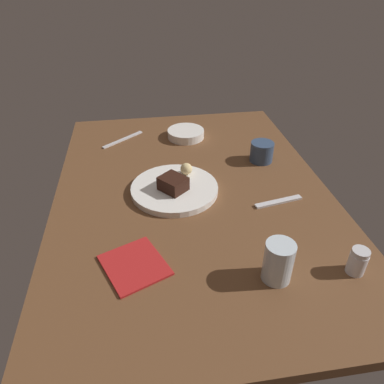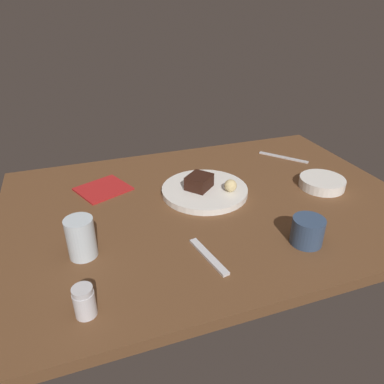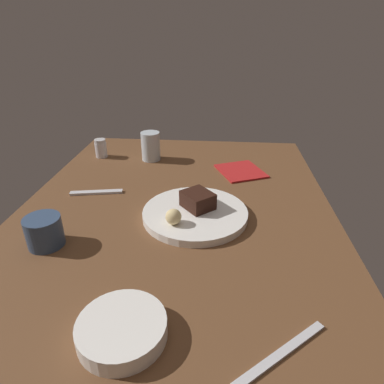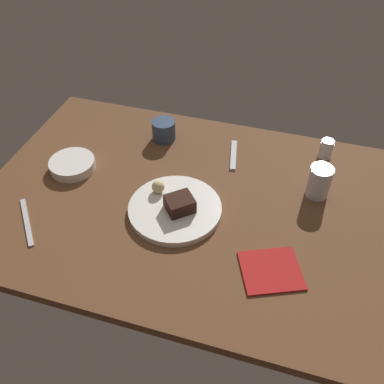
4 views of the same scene
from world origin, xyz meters
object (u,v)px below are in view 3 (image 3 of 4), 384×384
at_px(chocolate_cake_slice, 198,200).
at_px(dessert_spoon, 96,192).
at_px(side_bowl, 122,329).
at_px(butter_knife, 281,354).
at_px(coffee_cup, 44,231).
at_px(water_glass, 151,146).
at_px(dessert_plate, 195,214).
at_px(bread_roll, 173,217).
at_px(salt_shaker, 101,148).
at_px(folded_napkin, 241,171).

xyz_separation_m(chocolate_cake_slice, dessert_spoon, (-0.09, -0.30, -0.04)).
relative_size(side_bowl, dessert_spoon, 0.96).
bearing_deg(dessert_spoon, butter_knife, 122.41).
bearing_deg(dessert_spoon, coffee_cup, 73.48).
relative_size(coffee_cup, butter_knife, 0.42).
height_order(water_glass, coffee_cup, water_glass).
bearing_deg(dessert_plate, bread_roll, -34.91).
height_order(salt_shaker, folded_napkin, salt_shaker).
height_order(dessert_plate, water_glass, water_glass).
bearing_deg(folded_napkin, bread_roll, -25.66).
height_order(chocolate_cake_slice, butter_knife, chocolate_cake_slice).
xyz_separation_m(bread_roll, folded_napkin, (-0.36, 0.17, -0.04)).
xyz_separation_m(chocolate_cake_slice, bread_roll, (0.08, -0.05, -0.00)).
distance_m(side_bowl, butter_knife, 0.25).
bearing_deg(bread_roll, folded_napkin, 154.34).
bearing_deg(water_glass, coffee_cup, -14.14).
xyz_separation_m(dessert_spoon, butter_knife, (0.49, 0.46, -0.00)).
relative_size(dessert_plate, coffee_cup, 3.36).
relative_size(chocolate_cake_slice, salt_shaker, 1.13).
bearing_deg(bread_roll, coffee_cup, -73.68).
bearing_deg(water_glass, chocolate_cake_slice, 28.04).
distance_m(dessert_plate, butter_knife, 0.42).
distance_m(coffee_cup, dessert_spoon, 0.26).
bearing_deg(butter_knife, dessert_spoon, -86.44).
distance_m(bread_roll, salt_shaker, 0.57).
bearing_deg(folded_napkin, salt_shaker, -100.58).
xyz_separation_m(salt_shaker, water_glass, (0.01, 0.19, 0.02)).
bearing_deg(salt_shaker, side_bowl, 20.86).
bearing_deg(coffee_cup, folded_napkin, 134.57).
distance_m(bread_roll, side_bowl, 0.31).
relative_size(salt_shaker, coffee_cup, 0.84).
distance_m(side_bowl, folded_napkin, 0.70).
distance_m(water_glass, side_bowl, 0.76).
xyz_separation_m(chocolate_cake_slice, coffee_cup, (0.16, -0.33, -0.01)).
bearing_deg(butter_knife, side_bowl, -42.34).
relative_size(dessert_plate, salt_shaker, 4.01).
distance_m(dessert_spoon, butter_knife, 0.67).
bearing_deg(side_bowl, bread_roll, 172.52).
bearing_deg(side_bowl, water_glass, -172.21).
height_order(side_bowl, butter_knife, side_bowl).
distance_m(coffee_cup, butter_knife, 0.54).
xyz_separation_m(dessert_plate, bread_roll, (0.07, -0.05, 0.03)).
bearing_deg(chocolate_cake_slice, water_glass, -151.96).
bearing_deg(folded_napkin, water_glass, -104.90).
height_order(chocolate_cake_slice, salt_shaker, salt_shaker).
bearing_deg(coffee_cup, salt_shaker, -174.20).
bearing_deg(dessert_spoon, folded_napkin, -166.32).
relative_size(chocolate_cake_slice, water_glass, 0.75).
bearing_deg(chocolate_cake_slice, dessert_spoon, -106.23).
height_order(coffee_cup, folded_napkin, coffee_cup).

